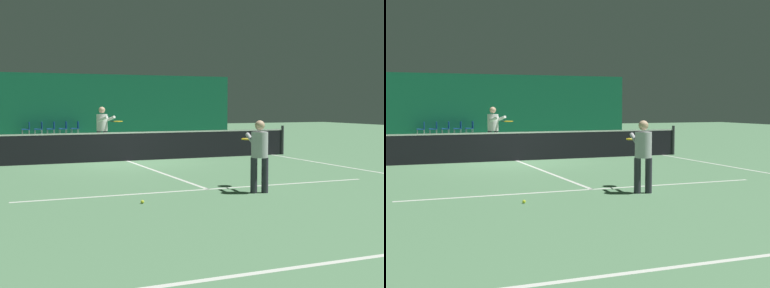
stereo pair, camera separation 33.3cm
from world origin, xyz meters
TOP-DOWN VIEW (x-y plane):
  - ground_plane at (0.00, 0.00)m, footprint 60.00×60.00m
  - backdrop_curtain at (0.00, 15.74)m, footprint 23.00×0.12m
  - court_line_baseline_far at (0.00, 11.90)m, footprint 11.00×0.10m
  - court_line_baseline_near at (0.00, -11.90)m, footprint 11.00×0.10m
  - court_line_service_far at (0.00, 6.40)m, footprint 8.25×0.10m
  - court_line_service_near at (0.00, -6.40)m, footprint 8.25×0.10m
  - court_line_sideline_right at (5.50, 0.00)m, footprint 0.10×23.80m
  - court_line_centre at (0.00, 0.00)m, footprint 0.10×12.80m
  - tennis_net at (0.00, 0.00)m, footprint 12.00×0.10m
  - player_near at (0.81, -7.20)m, footprint 0.65×1.33m
  - player_far at (-0.17, 2.70)m, footprint 0.84×1.43m
  - courtside_chair_0 at (-1.66, 15.19)m, footprint 0.44×0.44m
  - courtside_chair_1 at (-0.96, 15.19)m, footprint 0.44×0.44m
  - courtside_chair_2 at (-0.26, 15.19)m, footprint 0.44×0.44m
  - courtside_chair_3 at (0.45, 15.19)m, footprint 0.44×0.44m
  - courtside_chair_4 at (1.15, 15.19)m, footprint 0.44×0.44m
  - tennis_ball at (-1.83, -7.46)m, footprint 0.07×0.07m

SIDE VIEW (x-z plane):
  - ground_plane at x=0.00m, z-range 0.00..0.00m
  - court_line_baseline_far at x=0.00m, z-range 0.00..0.00m
  - court_line_baseline_near at x=0.00m, z-range 0.00..0.00m
  - court_line_service_far at x=0.00m, z-range 0.00..0.00m
  - court_line_service_near at x=0.00m, z-range 0.00..0.00m
  - court_line_sideline_right at x=5.50m, z-range 0.00..0.00m
  - court_line_centre at x=0.00m, z-range 0.00..0.00m
  - tennis_ball at x=-1.83m, z-range 0.00..0.07m
  - courtside_chair_0 at x=-1.66m, z-range 0.07..0.91m
  - courtside_chair_1 at x=-0.96m, z-range 0.07..0.91m
  - courtside_chair_2 at x=-0.26m, z-range 0.07..0.91m
  - courtside_chair_3 at x=0.45m, z-range 0.07..0.91m
  - courtside_chair_4 at x=1.15m, z-range 0.07..0.91m
  - tennis_net at x=0.00m, z-range -0.02..1.05m
  - player_near at x=0.81m, z-range 0.13..1.65m
  - player_far at x=-0.17m, z-range 0.14..1.91m
  - backdrop_curtain at x=0.00m, z-range 0.00..3.71m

